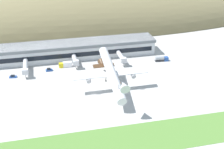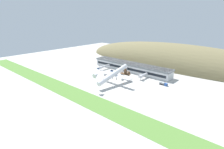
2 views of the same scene
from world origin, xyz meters
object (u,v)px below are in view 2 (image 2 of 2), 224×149
at_px(traffic_cone_0, 123,83).
at_px(terminal_building, 131,66).
at_px(jetway_2, 143,75).
at_px(service_car_1, 112,71).
at_px(service_car_0, 98,69).
at_px(fuel_truck, 163,84).
at_px(jetway_0, 104,66).
at_px(box_truck, 120,71).
at_px(jetway_1, 123,70).
at_px(cargo_airplane, 114,74).

bearing_deg(traffic_cone_0, terminal_building, 116.55).
height_order(jetway_2, service_car_1, jetway_2).
distance_m(jetway_2, service_car_0, 62.93).
distance_m(fuel_truck, traffic_cone_0, 38.64).
bearing_deg(service_car_1, jetway_0, -179.14).
xyz_separation_m(terminal_building, jetway_0, (-28.46, -16.93, -1.63)).
distance_m(terminal_building, service_car_0, 41.28).
height_order(terminal_building, box_truck, terminal_building).
bearing_deg(jetway_1, cargo_airplane, -67.23).
bearing_deg(traffic_cone_0, jetway_1, 127.87).
distance_m(terminal_building, cargo_airplane, 49.33).
bearing_deg(box_truck, traffic_cone_0, -46.08).
distance_m(jetway_1, traffic_cone_0, 33.50).
relative_size(cargo_airplane, box_truck, 6.68).
xyz_separation_m(jetway_2, service_car_1, (-42.94, -1.36, -3.29)).
relative_size(cargo_airplane, service_car_0, 12.61).
relative_size(terminal_building, traffic_cone_0, 178.93).
height_order(terminal_building, jetway_0, terminal_building).
height_order(service_car_0, fuel_truck, fuel_truck).
bearing_deg(fuel_truck, cargo_airplane, -142.73).
bearing_deg(jetway_2, cargo_airplane, -113.16).
relative_size(terminal_building, cargo_airplane, 2.02).
distance_m(fuel_truck, box_truck, 57.90).
bearing_deg(cargo_airplane, box_truck, 119.88).
distance_m(jetway_1, fuel_truck, 52.36).
relative_size(jetway_0, box_truck, 2.26).
distance_m(jetway_0, service_car_0, 8.57).
bearing_deg(jetway_1, fuel_truck, -4.61).
relative_size(jetway_2, cargo_airplane, 0.28).
relative_size(jetway_0, jetway_2, 1.20).
bearing_deg(service_car_0, jetway_0, 28.70).
bearing_deg(jetway_1, jetway_2, -2.90).
relative_size(cargo_airplane, fuel_truck, 6.20).
relative_size(jetway_1, service_car_1, 3.11).
bearing_deg(jetway_0, service_car_1, 0.86).
bearing_deg(jetway_1, jetway_0, -174.01).
xyz_separation_m(service_car_0, box_truck, (29.47, 7.44, 0.85)).
distance_m(terminal_building, fuel_truck, 55.06).
bearing_deg(traffic_cone_0, jetway_0, 154.34).
bearing_deg(jetway_0, fuel_truck, -0.90).
xyz_separation_m(jetway_2, cargo_airplane, (-13.63, -31.86, 5.74)).
height_order(jetway_1, service_car_0, jetway_1).
distance_m(terminal_building, traffic_cone_0, 45.32).
relative_size(service_car_0, fuel_truck, 0.49).
distance_m(jetway_0, box_truck, 23.01).
distance_m(cargo_airplane, service_car_0, 56.45).
bearing_deg(cargo_airplane, service_car_1, 133.87).
height_order(jetway_0, jetway_1, same).
height_order(jetway_2, cargo_airplane, cargo_airplane).
xyz_separation_m(service_car_0, traffic_cone_0, (55.47, -19.56, -0.30)).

